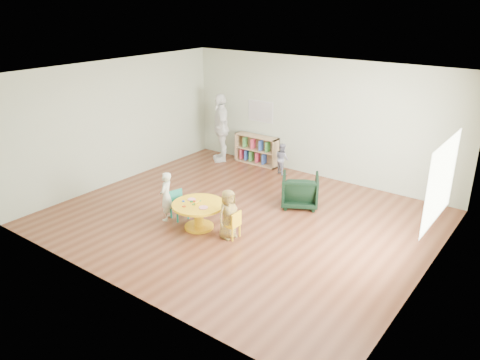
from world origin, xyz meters
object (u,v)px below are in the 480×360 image
(armchair, at_px, (300,190))
(child_left, at_px, (166,196))
(kid_chair_right, at_px, (233,224))
(kid_chair_left, at_px, (178,204))
(adult_caretaker, at_px, (221,128))
(child_right, at_px, (228,214))
(bookshelf, at_px, (257,150))
(toddler, at_px, (282,159))
(activity_table, at_px, (199,211))

(armchair, height_order, child_left, child_left)
(kid_chair_right, bearing_deg, kid_chair_left, 87.57)
(kid_chair_left, relative_size, adult_caretaker, 0.31)
(kid_chair_left, distance_m, child_right, 1.29)
(kid_chair_right, bearing_deg, bookshelf, 26.84)
(child_left, xyz_separation_m, adult_caretaker, (-1.38, 3.40, 0.41))
(child_left, height_order, adult_caretaker, adult_caretaker)
(child_left, bearing_deg, kid_chair_left, 121.06)
(kid_chair_left, height_order, toddler, toddler)
(armchair, relative_size, adult_caretaker, 0.42)
(child_right, relative_size, adult_caretaker, 0.52)
(bookshelf, xyz_separation_m, toddler, (0.93, -0.27, 0.02))
(bookshelf, relative_size, child_left, 1.24)
(kid_chair_left, bearing_deg, adult_caretaker, -139.68)
(child_left, distance_m, child_right, 1.42)
(kid_chair_left, bearing_deg, activity_table, 97.84)
(activity_table, relative_size, armchair, 1.32)
(activity_table, xyz_separation_m, armchair, (1.01, 2.01, -0.00))
(kid_chair_right, relative_size, child_left, 0.54)
(armchair, xyz_separation_m, child_right, (-0.33, -1.97, 0.12))
(bookshelf, bearing_deg, child_right, -62.39)
(kid_chair_right, distance_m, child_left, 1.51)
(child_right, height_order, toddler, child_right)
(kid_chair_left, distance_m, bookshelf, 3.64)
(activity_table, height_order, kid_chair_right, activity_table)
(kid_chair_right, xyz_separation_m, child_left, (-1.48, -0.16, 0.21))
(armchair, bearing_deg, child_left, 21.23)
(bookshelf, bearing_deg, toddler, -15.97)
(toddler, bearing_deg, activity_table, 119.67)
(armchair, xyz_separation_m, toddler, (-1.30, 1.39, 0.04))
(bookshelf, xyz_separation_m, armchair, (2.23, -1.66, -0.03))
(activity_table, relative_size, kid_chair_left, 1.76)
(activity_table, bearing_deg, bookshelf, 108.44)
(child_right, bearing_deg, armchair, 1.51)
(activity_table, distance_m, toddler, 3.41)
(child_right, height_order, adult_caretaker, adult_caretaker)
(child_right, distance_m, toddler, 3.50)
(armchair, relative_size, child_left, 0.77)
(child_left, relative_size, child_right, 1.06)
(kid_chair_left, xyz_separation_m, bookshelf, (-0.62, 3.59, 0.07))
(kid_chair_left, height_order, adult_caretaker, adult_caretaker)
(kid_chair_right, height_order, child_right, child_right)
(activity_table, distance_m, adult_caretaker, 3.96)
(kid_chair_right, xyz_separation_m, toddler, (-1.04, 3.33, 0.11))
(activity_table, height_order, child_left, child_left)
(kid_chair_right, height_order, armchair, armchair)
(activity_table, relative_size, child_right, 1.08)
(kid_chair_right, bearing_deg, activity_table, 93.06)
(child_left, distance_m, toddler, 3.53)
(bookshelf, distance_m, armchair, 2.78)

